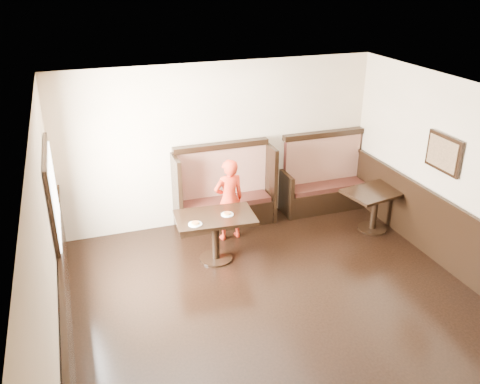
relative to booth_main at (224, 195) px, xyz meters
name	(u,v)px	position (x,y,z in m)	size (l,w,h in m)	color
ground	(305,340)	(0.00, -3.30, -0.53)	(7.00, 7.00, 0.00)	black
room_shell	(276,286)	(-0.30, -3.01, 0.14)	(7.00, 7.00, 7.00)	beige
booth_main	(224,195)	(0.00, 0.00, 0.00)	(1.75, 0.72, 1.45)	black
booth_neighbor	(324,183)	(1.95, 0.00, -0.05)	(1.65, 0.72, 1.45)	black
table_main	(215,226)	(-0.50, -1.14, 0.05)	(1.24, 0.83, 0.76)	black
table_neighbor	(375,200)	(2.35, -1.09, 0.03)	(1.17, 0.88, 0.74)	black
child	(229,200)	(-0.09, -0.56, 0.18)	(0.51, 0.34, 1.40)	red
pizza_plate_left	(195,224)	(-0.85, -1.31, 0.24)	(0.20, 0.20, 0.04)	white
pizza_plate_right	(227,214)	(-0.31, -1.16, 0.24)	(0.19, 0.19, 0.04)	white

